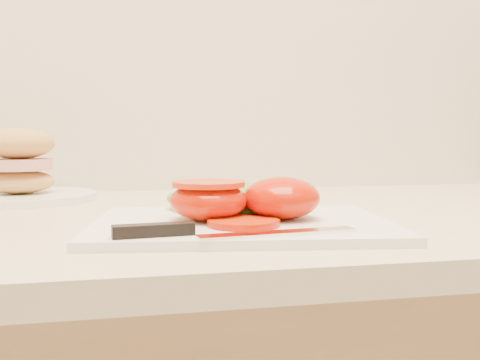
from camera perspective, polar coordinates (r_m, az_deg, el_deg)
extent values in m
cube|color=white|center=(0.61, 0.19, -4.75)|extent=(0.36, 0.28, 0.01)
ellipsoid|color=red|center=(0.62, 4.46, -1.91)|extent=(0.09, 0.09, 0.05)
ellipsoid|color=red|center=(0.61, -3.38, -2.23)|extent=(0.09, 0.09, 0.04)
cylinder|color=#C11603|center=(0.60, -3.39, -0.42)|extent=(0.08, 0.08, 0.01)
cylinder|color=#E1440E|center=(0.57, 0.37, -4.56)|extent=(0.08, 0.08, 0.01)
ellipsoid|color=#5C9A28|center=(0.68, -1.40, -2.09)|extent=(0.20, 0.19, 0.03)
ellipsoid|color=#5C9A28|center=(0.68, 2.06, -2.26)|extent=(0.14, 0.14, 0.03)
cube|color=silver|center=(0.52, 4.12, -5.68)|extent=(0.16, 0.04, 0.00)
cube|color=black|center=(0.52, -9.21, -5.30)|extent=(0.08, 0.03, 0.01)
cylinder|color=white|center=(0.95, -22.40, -1.69)|extent=(0.24, 0.24, 0.01)
ellipsoid|color=tan|center=(0.94, -22.45, -0.17)|extent=(0.11, 0.09, 0.04)
cylinder|color=#D8938C|center=(0.94, -22.50, 1.54)|extent=(0.10, 0.10, 0.02)
ellipsoid|color=tan|center=(0.94, -22.57, 3.63)|extent=(0.11, 0.09, 0.05)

